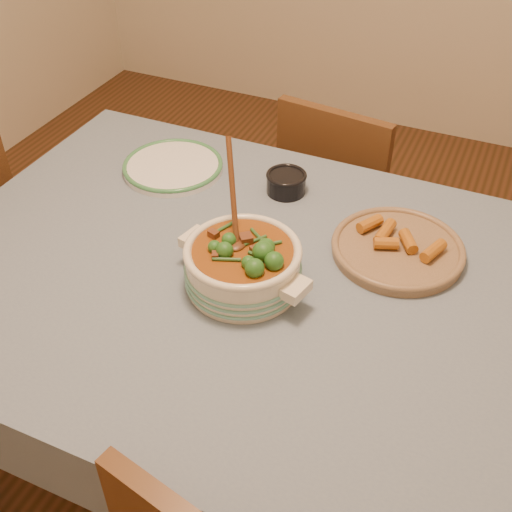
# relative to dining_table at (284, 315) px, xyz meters

# --- Properties ---
(floor) EXTENTS (4.50, 4.50, 0.00)m
(floor) POSITION_rel_dining_table_xyz_m (0.00, 0.00, -0.66)
(floor) COLOR #3E2711
(floor) RESTS_ON ground
(dining_table) EXTENTS (1.68, 1.08, 0.76)m
(dining_table) POSITION_rel_dining_table_xyz_m (0.00, 0.00, 0.00)
(dining_table) COLOR brown
(dining_table) RESTS_ON floor
(stew_casserole) EXTENTS (0.32, 0.30, 0.30)m
(stew_casserole) POSITION_rel_dining_table_xyz_m (-0.09, -0.03, 0.16)
(stew_casserole) COLOR #EFE3C8
(stew_casserole) RESTS_ON dining_table
(white_plate) EXTENTS (0.28, 0.28, 0.02)m
(white_plate) POSITION_rel_dining_table_xyz_m (-0.46, 0.31, 0.10)
(white_plate) COLOR white
(white_plate) RESTS_ON dining_table
(condiment_bowl) EXTENTS (0.11, 0.11, 0.06)m
(condiment_bowl) POSITION_rel_dining_table_xyz_m (-0.14, 0.34, 0.12)
(condiment_bowl) COLOR black
(condiment_bowl) RESTS_ON dining_table
(fried_plate) EXTENTS (0.31, 0.31, 0.05)m
(fried_plate) POSITION_rel_dining_table_xyz_m (0.20, 0.21, 0.11)
(fried_plate) COLOR #997655
(fried_plate) RESTS_ON dining_table
(chair_far) EXTENTS (0.42, 0.42, 0.81)m
(chair_far) POSITION_rel_dining_table_xyz_m (-0.12, 0.82, -0.20)
(chair_far) COLOR brown
(chair_far) RESTS_ON floor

